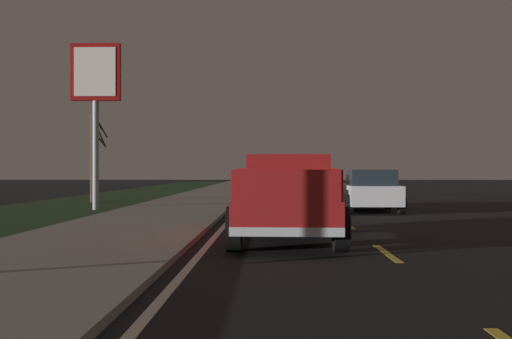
{
  "coord_description": "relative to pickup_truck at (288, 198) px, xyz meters",
  "views": [
    {
      "loc": [
        -0.77,
        2.1,
        1.52
      ],
      "look_at": [
        14.68,
        2.49,
        1.54
      ],
      "focal_mm": 44.39,
      "sensor_mm": 36.0,
      "label": 1
    }
  ],
  "objects": [
    {
      "name": "lane_markings",
      "position": [
        15.6,
        0.81,
        -0.91
      ],
      "size": [
        108.0,
        3.54,
        0.01
      ],
      "color": "yellow",
      "rests_on": "ground"
    },
    {
      "name": "sidewalk_shoulder",
      "position": [
        13.82,
        3.96,
        -0.85
      ],
      "size": [
        108.0,
        4.0,
        0.12
      ],
      "primitive_type": "cube",
      "color": "gray",
      "rests_on": "ground"
    },
    {
      "name": "sedan_green",
      "position": [
        9.57,
        0.14,
        -0.13
      ],
      "size": [
        4.4,
        2.02,
        1.54
      ],
      "color": "#14592D",
      "rests_on": "ground"
    },
    {
      "name": "gas_price_sign",
      "position": [
        10.15,
        7.14,
        3.86
      ],
      "size": [
        0.27,
        1.9,
        6.39
      ],
      "color": "#99999E",
      "rests_on": "ground"
    },
    {
      "name": "grass_verge",
      "position": [
        13.82,
        8.96,
        -0.91
      ],
      "size": [
        108.0,
        6.0,
        0.01
      ],
      "primitive_type": "cube",
      "color": "#1E3819",
      "rests_on": "ground"
    },
    {
      "name": "bare_tree_far",
      "position": [
        15.74,
        8.8,
        1.3
      ],
      "size": [
        1.25,
        0.66,
        4.27
      ],
      "color": "#423323",
      "rests_on": "ground"
    },
    {
      "name": "sedan_white",
      "position": [
        9.41,
        -3.25,
        -0.13
      ],
      "size": [
        4.44,
        2.09,
        1.54
      ],
      "color": "silver",
      "rests_on": "ground"
    },
    {
      "name": "ground",
      "position": [
        13.82,
        -1.74,
        -0.91
      ],
      "size": [
        144.0,
        144.0,
        0.0
      ],
      "primitive_type": "plane",
      "color": "black"
    },
    {
      "name": "pickup_truck",
      "position": [
        0.0,
        0.0,
        0.0
      ],
      "size": [
        5.49,
        2.4,
        1.87
      ],
      "color": "maroon",
      "rests_on": "ground"
    }
  ]
}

